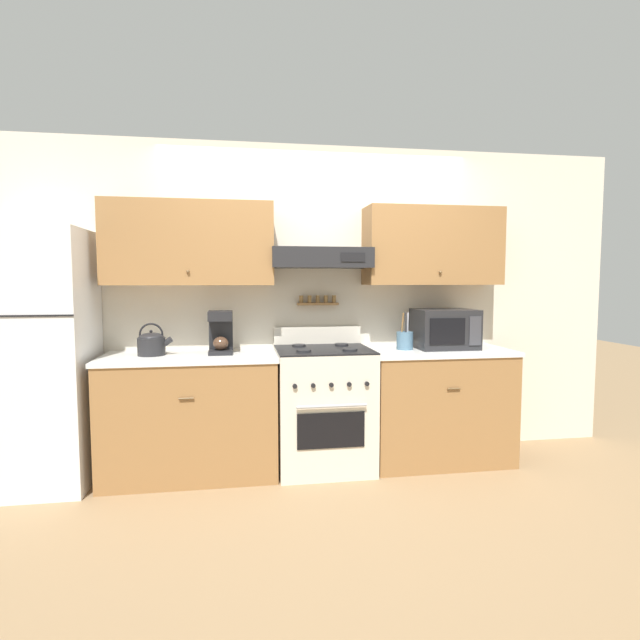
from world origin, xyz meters
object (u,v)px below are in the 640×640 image
at_px(coffee_maker, 221,332).
at_px(stove_range, 323,407).
at_px(refrigerator, 37,359).
at_px(microwave, 444,329).
at_px(tea_kettle, 152,343).
at_px(utensil_crock, 405,340).

bearing_deg(coffee_maker, stove_range, -4.50).
distance_m(refrigerator, microwave, 3.05).
xyz_separation_m(coffee_maker, microwave, (1.78, -0.01, -0.00)).
bearing_deg(tea_kettle, refrigerator, -176.44).
xyz_separation_m(coffee_maker, utensil_crock, (1.44, -0.03, -0.09)).
xyz_separation_m(stove_range, tea_kettle, (-1.27, 0.03, 0.52)).
xyz_separation_m(stove_range, microwave, (1.00, 0.05, 0.59)).
xyz_separation_m(stove_range, refrigerator, (-2.04, -0.02, 0.43)).
xyz_separation_m(refrigerator, tea_kettle, (0.77, 0.05, 0.09)).
bearing_deg(utensil_crock, refrigerator, -178.99).
height_order(stove_range, utensil_crock, utensil_crock).
xyz_separation_m(microwave, utensil_crock, (-0.34, -0.02, -0.08)).
height_order(microwave, utensil_crock, microwave).
distance_m(tea_kettle, coffee_maker, 0.50).
relative_size(tea_kettle, utensil_crock, 0.86).
height_order(coffee_maker, utensil_crock, coffee_maker).
bearing_deg(microwave, stove_range, -177.24).
bearing_deg(coffee_maker, tea_kettle, -176.48).
distance_m(stove_range, utensil_crock, 0.84).
relative_size(refrigerator, tea_kettle, 7.11).
bearing_deg(stove_range, coffee_maker, 175.50).
bearing_deg(microwave, utensil_crock, -177.00).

